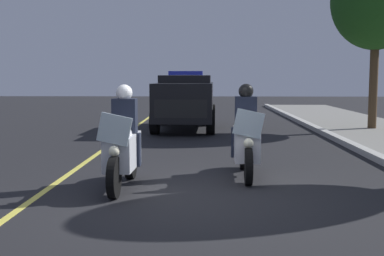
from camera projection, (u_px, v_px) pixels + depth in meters
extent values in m
plane|color=black|center=(189.00, 198.00, 7.57)|extent=(80.00, 80.00, 0.00)
cube|color=#E0D14C|center=(36.00, 197.00, 7.64)|extent=(48.00, 0.12, 0.01)
cylinder|color=black|center=(114.00, 178.00, 7.55)|extent=(0.64, 0.13, 0.64)
cylinder|color=black|center=(131.00, 161.00, 9.04)|extent=(0.64, 0.15, 0.64)
cube|color=silver|center=(123.00, 151.00, 8.24)|extent=(1.21, 0.46, 0.56)
ellipsoid|color=silver|center=(122.00, 133.00, 8.16)|extent=(0.57, 0.33, 0.24)
cube|color=silver|center=(115.00, 129.00, 7.57)|extent=(0.07, 0.56, 0.53)
sphere|color=#F9F4CC|center=(114.00, 151.00, 7.55)|extent=(0.17, 0.17, 0.17)
sphere|color=red|center=(106.00, 133.00, 7.72)|extent=(0.09, 0.09, 0.09)
sphere|color=#1933F2|center=(127.00, 133.00, 7.70)|extent=(0.09, 0.09, 0.09)
cube|color=black|center=(125.00, 116.00, 8.41)|extent=(0.29, 0.41, 0.60)
cube|color=black|center=(136.00, 150.00, 8.40)|extent=(0.18, 0.14, 0.56)
cube|color=black|center=(113.00, 149.00, 8.42)|extent=(0.18, 0.14, 0.56)
sphere|color=white|center=(124.00, 93.00, 8.35)|extent=(0.28, 0.28, 0.28)
cylinder|color=black|center=(248.00, 167.00, 8.48)|extent=(0.64, 0.13, 0.64)
cylinder|color=black|center=(244.00, 153.00, 9.97)|extent=(0.64, 0.15, 0.64)
cube|color=white|center=(246.00, 144.00, 9.17)|extent=(1.21, 0.46, 0.56)
ellipsoid|color=white|center=(246.00, 128.00, 9.09)|extent=(0.57, 0.33, 0.24)
cube|color=silver|center=(249.00, 124.00, 8.50)|extent=(0.07, 0.56, 0.53)
sphere|color=#F9F4CC|center=(249.00, 143.00, 8.47)|extent=(0.17, 0.17, 0.17)
sphere|color=red|center=(239.00, 127.00, 8.64)|extent=(0.09, 0.09, 0.09)
sphere|color=#1933F2|center=(257.00, 127.00, 8.63)|extent=(0.09, 0.09, 0.09)
cube|color=black|center=(246.00, 112.00, 9.34)|extent=(0.29, 0.41, 0.60)
cube|color=black|center=(256.00, 142.00, 9.33)|extent=(0.18, 0.14, 0.56)
cube|color=black|center=(235.00, 142.00, 9.35)|extent=(0.18, 0.14, 0.56)
sphere|color=black|center=(246.00, 91.00, 9.28)|extent=(0.28, 0.28, 0.28)
cube|color=black|center=(186.00, 100.00, 17.48)|extent=(4.94, 2.00, 1.24)
cube|color=black|center=(186.00, 80.00, 17.71)|extent=(2.43, 1.80, 0.36)
cube|color=#2633D8|center=(186.00, 73.00, 17.49)|extent=(0.30, 1.21, 0.14)
cube|color=black|center=(181.00, 109.00, 15.11)|extent=(0.15, 1.62, 0.56)
cylinder|color=black|center=(211.00, 122.00, 15.97)|extent=(0.81, 0.30, 0.80)
cylinder|color=black|center=(155.00, 122.00, 16.05)|extent=(0.81, 0.30, 0.80)
cylinder|color=black|center=(211.00, 115.00, 19.05)|extent=(0.81, 0.30, 0.80)
cylinder|color=black|center=(165.00, 115.00, 19.13)|extent=(0.81, 0.30, 0.80)
cylinder|color=#4C3823|center=(373.00, 82.00, 16.86)|extent=(0.29, 0.29, 3.11)
ellipsoid|color=#1E4C19|center=(377.00, 0.00, 16.58)|extent=(3.01, 3.01, 3.34)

